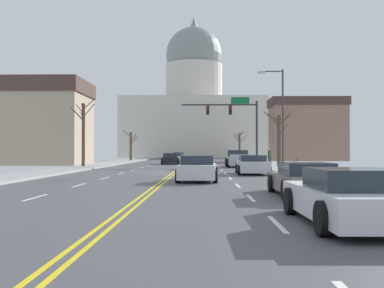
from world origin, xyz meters
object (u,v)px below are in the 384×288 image
(signal_gantry, at_px, (236,116))
(sedan_oncoming_02, at_px, (179,156))
(sedan_near_02, at_px, (252,165))
(bicycle_parked, at_px, (296,167))
(sedan_near_01, at_px, (200,163))
(pedestrian_00, at_px, (270,156))
(street_lamp_right, at_px, (280,110))
(sedan_near_03, at_px, (198,169))
(sedan_near_04, at_px, (304,180))
(sedan_oncoming_00, at_px, (170,159))
(sedan_near_05, at_px, (349,198))
(sedan_oncoming_01, at_px, (176,158))
(pickup_truck_near_00, at_px, (238,159))

(signal_gantry, bearing_deg, sedan_oncoming_02, 104.64)
(sedan_near_02, height_order, bicycle_parked, sedan_near_02)
(signal_gantry, xyz_separation_m, sedan_near_01, (-3.60, -9.60, -4.52))
(pedestrian_00, bearing_deg, street_lamp_right, -93.19)
(sedan_near_01, relative_size, sedan_near_03, 1.02)
(signal_gantry, distance_m, sedan_near_04, 31.71)
(sedan_near_02, relative_size, sedan_oncoming_00, 0.98)
(sedan_near_05, height_order, sedan_oncoming_01, sedan_oncoming_01)
(signal_gantry, distance_m, pickup_truck_near_00, 5.70)
(pickup_truck_near_00, height_order, sedan_oncoming_00, pickup_truck_near_00)
(bicycle_parked, bearing_deg, sedan_oncoming_01, 106.58)
(street_lamp_right, xyz_separation_m, sedan_oncoming_00, (-9.64, 16.68, -4.09))
(pickup_truck_near_00, bearing_deg, pedestrian_00, 8.00)
(pickup_truck_near_00, bearing_deg, sedan_oncoming_00, 128.93)
(sedan_oncoming_00, bearing_deg, sedan_near_04, -79.05)
(sedan_oncoming_02, bearing_deg, signal_gantry, -75.36)
(sedan_oncoming_01, xyz_separation_m, sedan_oncoming_02, (-0.27, 12.48, 0.03))
(sedan_near_04, relative_size, sedan_near_05, 1.03)
(sedan_near_05, xyz_separation_m, sedan_oncoming_02, (-6.96, 65.47, 0.04))
(sedan_near_01, relative_size, sedan_oncoming_00, 0.93)
(signal_gantry, relative_size, sedan_oncoming_02, 1.78)
(signal_gantry, height_order, sedan_oncoming_02, signal_gantry)
(sedan_oncoming_00, bearing_deg, street_lamp_right, -59.99)
(sedan_near_01, xyz_separation_m, sedan_near_05, (3.18, -27.61, -0.01))
(sedan_near_03, bearing_deg, sedan_oncoming_00, 96.69)
(signal_gantry, height_order, sedan_oncoming_00, signal_gantry)
(sedan_oncoming_02, bearing_deg, sedan_near_05, -83.93)
(sedan_near_02, distance_m, sedan_near_05, 20.13)
(street_lamp_right, relative_size, sedan_oncoming_01, 1.67)
(street_lamp_right, relative_size, pedestrian_00, 4.67)
(sedan_near_04, xyz_separation_m, sedan_oncoming_02, (-7.34, 59.64, 0.05))
(pickup_truck_near_00, xyz_separation_m, pedestrian_00, (3.06, 0.43, 0.34))
(sedan_near_01, xyz_separation_m, sedan_near_02, (3.42, -7.49, 0.03))
(sedan_near_05, relative_size, pedestrian_00, 2.76)
(sedan_near_01, bearing_deg, sedan_near_05, -83.44)
(sedan_oncoming_00, bearing_deg, sedan_oncoming_02, 90.71)
(signal_gantry, distance_m, sedan_near_01, 11.21)
(sedan_near_01, bearing_deg, sedan_near_03, -90.34)
(sedan_near_04, xyz_separation_m, sedan_oncoming_01, (-7.07, 47.17, 0.02))
(sedan_oncoming_02, bearing_deg, sedan_near_01, -84.30)
(sedan_near_02, bearing_deg, sedan_near_04, -89.46)
(sedan_near_01, xyz_separation_m, pedestrian_00, (6.61, 6.36, 0.50))
(street_lamp_right, height_order, pedestrian_00, street_lamp_right)
(sedan_near_02, bearing_deg, bicycle_parked, 0.19)
(sedan_near_03, bearing_deg, signal_gantry, 81.26)
(sedan_near_03, xyz_separation_m, sedan_oncoming_01, (-3.43, 39.78, -0.05))
(sedan_near_03, distance_m, sedan_oncoming_02, 52.39)
(sedan_near_03, relative_size, bicycle_parked, 2.42)
(sedan_oncoming_01, bearing_deg, sedan_near_01, -82.13)
(sedan_oncoming_00, xyz_separation_m, bicycle_parked, (9.77, -22.14, -0.10))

